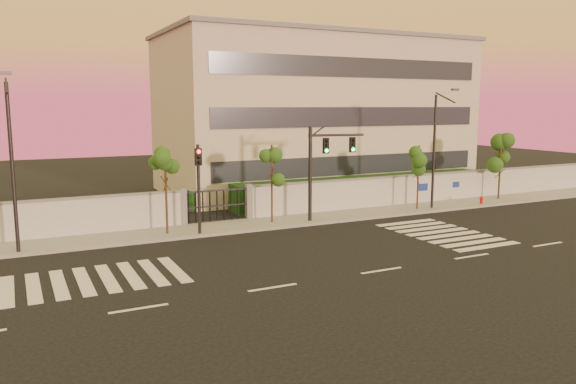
% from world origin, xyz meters
% --- Properties ---
extents(ground, '(120.00, 120.00, 0.00)m').
position_xyz_m(ground, '(0.00, 0.00, 0.00)').
color(ground, black).
rests_on(ground, ground).
extents(sidewalk, '(60.00, 3.00, 0.15)m').
position_xyz_m(sidewalk, '(0.00, 10.50, 0.07)').
color(sidewalk, gray).
rests_on(sidewalk, ground).
extents(perimeter_wall, '(60.00, 0.36, 2.20)m').
position_xyz_m(perimeter_wall, '(0.10, 12.00, 1.07)').
color(perimeter_wall, '#ADB0B4').
rests_on(perimeter_wall, ground).
extents(hedge_row, '(41.00, 4.25, 1.80)m').
position_xyz_m(hedge_row, '(1.17, 14.74, 0.82)').
color(hedge_row, '#103614').
rests_on(hedge_row, ground).
extents(institutional_building, '(24.40, 12.40, 12.25)m').
position_xyz_m(institutional_building, '(9.00, 21.99, 6.16)').
color(institutional_building, beige).
rests_on(institutional_building, ground).
extents(road_markings, '(57.00, 7.62, 0.02)m').
position_xyz_m(road_markings, '(-1.58, 3.76, 0.01)').
color(road_markings, silver).
rests_on(road_markings, ground).
extents(street_tree_c, '(1.50, 1.20, 4.65)m').
position_xyz_m(street_tree_c, '(-6.38, 10.18, 3.42)').
color(street_tree_c, '#382314').
rests_on(street_tree_c, ground).
extents(street_tree_d, '(1.34, 1.06, 4.60)m').
position_xyz_m(street_tree_d, '(-0.23, 10.36, 3.38)').
color(street_tree_d, '#382314').
rests_on(street_tree_d, ground).
extents(street_tree_e, '(1.35, 1.07, 4.29)m').
position_xyz_m(street_tree_e, '(10.01, 9.98, 3.15)').
color(street_tree_e, '#382314').
rests_on(street_tree_e, ground).
extents(street_tree_f, '(1.60, 1.28, 4.58)m').
position_xyz_m(street_tree_f, '(17.95, 10.63, 3.37)').
color(street_tree_f, '#382314').
rests_on(street_tree_f, ground).
extents(traffic_signal_main, '(3.56, 0.71, 5.64)m').
position_xyz_m(traffic_signal_main, '(2.63, 9.74, 3.57)').
color(traffic_signal_main, black).
rests_on(traffic_signal_main, ground).
extents(traffic_signal_secondary, '(0.38, 0.35, 4.83)m').
position_xyz_m(traffic_signal_secondary, '(-4.87, 9.38, 3.07)').
color(traffic_signal_secondary, black).
rests_on(traffic_signal_secondary, ground).
extents(streetlight_west, '(0.49, 1.97, 8.21)m').
position_xyz_m(streetlight_west, '(-13.50, 9.33, 4.43)').
color(streetlight_west, black).
rests_on(streetlight_west, ground).
extents(streetlight_east, '(0.47, 1.89, 7.84)m').
position_xyz_m(streetlight_east, '(11.10, 9.68, 4.24)').
color(streetlight_east, black).
rests_on(streetlight_east, ground).
extents(fire_hydrant, '(0.27, 0.26, 0.69)m').
position_xyz_m(fire_hydrant, '(15.14, 9.49, 0.34)').
color(fire_hydrant, red).
rests_on(fire_hydrant, ground).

